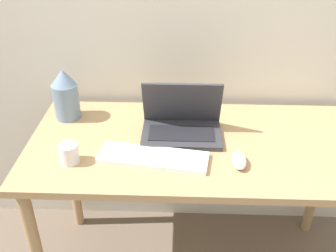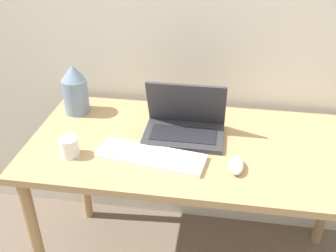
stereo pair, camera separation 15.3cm
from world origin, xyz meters
name	(u,v)px [view 2 (the right image)]	position (x,y,z in m)	size (l,w,h in m)	color
desk	(198,162)	(0.00, 0.34, 0.66)	(1.40, 0.67, 0.76)	tan
laptop	(185,124)	(-0.07, 0.40, 0.81)	(0.33, 0.22, 0.23)	#333338
keyboard	(151,156)	(-0.18, 0.21, 0.77)	(0.43, 0.19, 0.02)	white
mouse	(236,165)	(0.15, 0.19, 0.78)	(0.05, 0.11, 0.04)	white
vase	(75,90)	(-0.58, 0.52, 0.87)	(0.11, 0.11, 0.23)	slate
mp3_player	(157,148)	(-0.16, 0.27, 0.76)	(0.04, 0.06, 0.01)	orange
mug	(69,147)	(-0.49, 0.18, 0.80)	(0.07, 0.07, 0.08)	white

